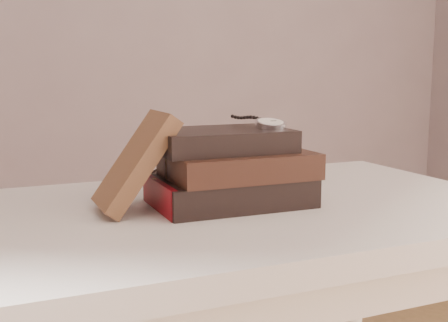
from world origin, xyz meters
name	(u,v)px	position (x,y,z in m)	size (l,w,h in m)	color
table	(230,257)	(0.00, 0.35, 0.66)	(1.00, 0.60, 0.75)	beige
book_stack	(230,169)	(0.00, 0.36, 0.81)	(0.26, 0.18, 0.13)	black
journal	(136,162)	(-0.16, 0.37, 0.83)	(0.03, 0.11, 0.18)	#492D1C
pocket_watch	(269,123)	(0.07, 0.35, 0.89)	(0.05, 0.16, 0.02)	silver
eyeglasses	(163,158)	(-0.09, 0.45, 0.82)	(0.11, 0.13, 0.05)	silver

